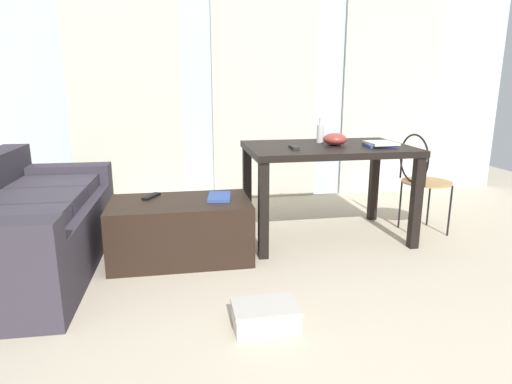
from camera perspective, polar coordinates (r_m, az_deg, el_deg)
name	(u,v)px	position (r m, az deg, el deg)	size (l,w,h in m)	color
ground_plane	(316,262)	(3.24, 7.74, -9.01)	(7.58, 7.58, 0.00)	beige
wall_back	(264,83)	(4.91, 1.01, 13.95)	(5.66, 0.10, 2.51)	silver
curtains	(265,93)	(4.82, 1.20, 12.63)	(4.02, 0.03, 2.29)	beige
couch	(23,228)	(3.37, -27.88, -4.12)	(0.88, 1.77, 0.76)	#38333D
coffee_table	(181,230)	(3.27, -9.66, -4.82)	(1.00, 0.58, 0.43)	black
craft_table	(327,158)	(3.62, 9.16, 4.34)	(1.29, 0.85, 0.77)	black
wire_chair	(420,173)	(3.94, 20.46, 2.31)	(0.41, 0.42, 0.85)	#B7844C
bottle_near	(320,133)	(3.75, 8.29, 7.54)	(0.06, 0.06, 0.20)	beige
bowl	(335,139)	(3.61, 10.15, 6.73)	(0.19, 0.19, 0.10)	#9E3833
book_stack	(380,144)	(3.63, 15.74, 5.98)	(0.24, 0.26, 0.04)	#33519E
tv_remote_on_table	(294,147)	(3.39, 4.93, 5.77)	(0.05, 0.15, 0.02)	#232326
tv_remote_primary	(151,196)	(3.35, -13.36, -0.54)	(0.05, 0.18, 0.02)	black
magazine	(219,197)	(3.25, -4.75, -0.62)	(0.16, 0.26, 0.02)	#33519E
shoebox	(265,315)	(2.42, 1.23, -15.65)	(0.35, 0.24, 0.12)	beige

